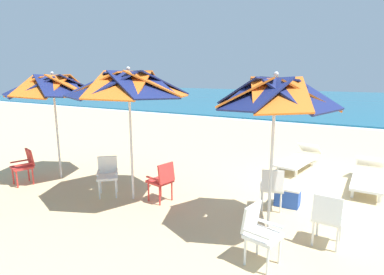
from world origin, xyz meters
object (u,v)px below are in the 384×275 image
object	(u,v)px
beach_umbrella_0	(275,95)
plastic_chair_2	(259,231)
beach_umbrella_1	(129,85)
cooler_box	(288,196)
plastic_chair_3	(108,173)
sun_lounger_0	(368,177)
plastic_chair_1	(272,186)
plastic_chair_0	(328,216)
plastic_chair_4	(162,179)
beach_umbrella_2	(53,87)
sun_lounger_1	(299,159)
plastic_chair_5	(25,164)

from	to	relation	value
beach_umbrella_0	plastic_chair_2	bearing A→B (deg)	-82.09
beach_umbrella_1	cooler_box	distance (m)	3.98
cooler_box	beach_umbrella_1	bearing A→B (deg)	-156.37
plastic_chair_3	sun_lounger_0	size ratio (longest dim) A/B	0.40
plastic_chair_1	beach_umbrella_1	distance (m)	3.52
plastic_chair_2	plastic_chair_0	bearing A→B (deg)	50.46
plastic_chair_2	plastic_chair_3	xyz separation A→B (m)	(-3.74, 0.81, 0.00)
plastic_chair_2	plastic_chair_4	bearing A→B (deg)	155.82
plastic_chair_2	beach_umbrella_1	xyz separation A→B (m)	(-3.09, 0.90, 1.96)
plastic_chair_3	plastic_chair_4	bearing A→B (deg)	12.54
plastic_chair_1	plastic_chair_4	bearing A→B (deg)	-160.75
plastic_chair_0	plastic_chair_1	bearing A→B (deg)	141.73
plastic_chair_1	beach_umbrella_2	xyz separation A→B (m)	(-5.37, -0.78, 1.88)
plastic_chair_2	sun_lounger_1	world-z (taller)	plastic_chair_2
beach_umbrella_0	sun_lounger_1	size ratio (longest dim) A/B	1.22
plastic_chair_0	sun_lounger_1	xyz separation A→B (m)	(-1.20, 4.08, -0.22)
beach_umbrella_0	cooler_box	size ratio (longest dim) A/B	5.42
plastic_chair_1	beach_umbrella_2	bearing A→B (deg)	-171.69
plastic_chair_5	plastic_chair_4	bearing A→B (deg)	12.37
plastic_chair_4	sun_lounger_0	distance (m)	4.90
plastic_chair_1	plastic_chair_5	size ratio (longest dim) A/B	1.00
plastic_chair_2	sun_lounger_1	size ratio (longest dim) A/B	0.39
plastic_chair_3	sun_lounger_1	size ratio (longest dim) A/B	0.39
plastic_chair_3	plastic_chair_5	size ratio (longest dim) A/B	1.00
plastic_chair_1	plastic_chair_5	xyz separation A→B (m)	(-5.70, -1.53, 0.00)
plastic_chair_2	plastic_chair_5	distance (m)	6.03
plastic_chair_4	plastic_chair_5	xyz separation A→B (m)	(-3.57, -0.78, 0.00)
plastic_chair_3	plastic_chair_5	world-z (taller)	same
plastic_chair_5	sun_lounger_1	distance (m)	7.34
plastic_chair_1	plastic_chair_2	xyz separation A→B (m)	(0.33, -1.84, 0.00)
plastic_chair_3	beach_umbrella_0	bearing A→B (deg)	3.03
beach_umbrella_0	plastic_chair_1	distance (m)	2.03
plastic_chair_0	plastic_chair_2	size ratio (longest dim) A/B	1.00
plastic_chair_5	sun_lounger_0	world-z (taller)	plastic_chair_5
plastic_chair_4	cooler_box	xyz separation A→B (m)	(2.36, 1.11, -0.30)
plastic_chair_5	sun_lounger_0	xyz separation A→B (m)	(7.36, 3.88, -0.22)
plastic_chair_3	plastic_chair_4	distance (m)	1.32
beach_umbrella_1	sun_lounger_0	world-z (taller)	beach_umbrella_1
plastic_chair_2	plastic_chair_4	world-z (taller)	same
plastic_chair_4	cooler_box	bearing A→B (deg)	25.20
beach_umbrella_0	plastic_chair_4	distance (m)	2.96
plastic_chair_4	sun_lounger_1	distance (m)	4.44
plastic_chair_5	beach_umbrella_2	bearing A→B (deg)	65.98
plastic_chair_1	plastic_chair_2	size ratio (longest dim) A/B	1.00
cooler_box	plastic_chair_1	bearing A→B (deg)	-122.77
plastic_chair_0	plastic_chair_1	distance (m)	1.42
beach_umbrella_1	plastic_chair_0	bearing A→B (deg)	0.90
plastic_chair_1	plastic_chair_0	bearing A→B (deg)	-38.27
plastic_chair_0	plastic_chair_4	bearing A→B (deg)	177.53
plastic_chair_1	sun_lounger_1	xyz separation A→B (m)	(-0.08, 3.20, -0.22)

